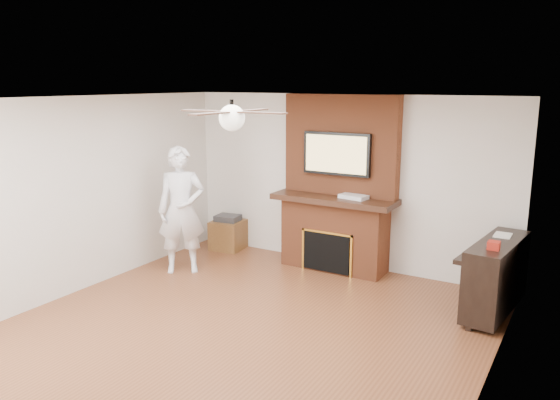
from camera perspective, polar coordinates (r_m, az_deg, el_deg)
The scene contains 12 objects.
room_shell at distance 5.65m, azimuth -4.85°, elevation -2.36°, with size 5.36×5.86×2.86m.
fireplace at distance 7.86m, azimuth 5.96°, elevation -0.10°, with size 1.78×0.64×2.50m.
tv at distance 7.71m, azimuth 5.93°, elevation 4.82°, with size 1.00×0.08×0.60m.
ceiling_fan at distance 5.48m, azimuth -5.05°, elevation 8.66°, with size 1.21×1.21×0.31m.
person at distance 7.80m, azimuth -10.25°, elevation -1.04°, with size 0.66×0.44×1.80m, color silver.
side_table at distance 8.91m, azimuth -5.44°, elevation -3.48°, with size 0.54×0.54×0.56m.
piano at distance 6.87m, azimuth 21.58°, elevation -7.29°, with size 0.64×1.38×0.97m.
cable_box at distance 7.64m, azimuth 7.69°, elevation 0.35°, with size 0.38×0.22×0.05m, color silver.
candle_orange at distance 7.97m, azimuth 3.97°, elevation -6.81°, with size 0.07×0.07×0.14m, color orange.
candle_green at distance 7.92m, azimuth 5.12°, elevation -7.11°, with size 0.07×0.07×0.10m, color #4A7D32.
candle_cream at distance 7.84m, azimuth 6.35°, elevation -7.27°, with size 0.08×0.08×0.12m, color #F9D9C6.
candle_blue at distance 7.90m, azimuth 6.23°, elevation -7.29°, with size 0.06×0.06×0.07m, color #313A93.
Camera 1 is at (3.17, -4.45, 2.68)m, focal length 35.00 mm.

